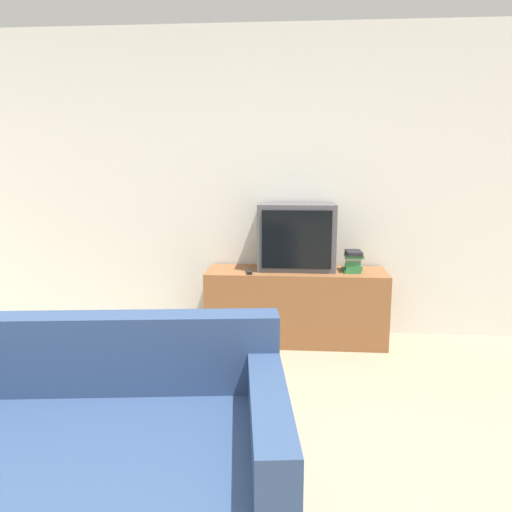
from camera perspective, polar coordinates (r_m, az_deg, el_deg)
name	(u,v)px	position (r m, az deg, el deg)	size (l,w,h in m)	color
wall_back	(247,184)	(4.34, -1.00, 8.22)	(9.00, 0.06, 2.60)	silver
tv_stand	(296,306)	(4.19, 4.56, -5.71)	(1.47, 0.47, 0.61)	brown
television	(297,237)	(4.13, 4.66, 2.22)	(0.63, 0.36, 0.54)	#4C4C51
couch	(17,473)	(2.31, -25.62, -21.48)	(2.19, 1.20, 0.80)	navy
book_stack	(353,261)	(4.12, 11.04, -0.57)	(0.16, 0.21, 0.17)	#2D753D
remote_on_stand	(249,272)	(4.00, -0.78, -1.80)	(0.06, 0.15, 0.02)	black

